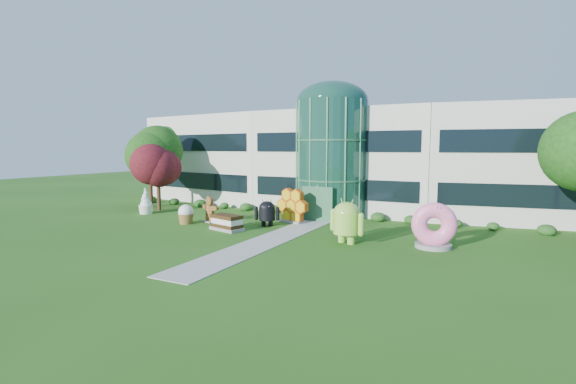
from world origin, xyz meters
The scene contains 14 objects.
ground centered at (0.00, 0.00, 0.00)m, with size 140.00×140.00×0.00m, color #215114.
building centered at (0.00, 18.00, 4.65)m, with size 46.00×15.00×9.30m, color beige, non-canonical shape.
atrium centered at (0.00, 12.00, 4.90)m, with size 6.00×6.00×9.80m, color #194738.
walkway centered at (0.00, 2.00, 0.02)m, with size 2.40×20.00×0.04m, color #9E9E93.
tree_red centered at (-15.50, 7.50, 3.00)m, with size 4.00×4.00×6.00m, color #3F0C14, non-canonical shape.
trees_backdrop centered at (0.00, 13.00, 4.20)m, with size 52.00×8.00×8.40m, color #113F0F, non-canonical shape.
android_green centered at (4.61, 2.72, 1.52)m, with size 2.68×1.79×3.04m, color #93D243, non-canonical shape.
android_black centered at (-2.60, 5.39, 1.12)m, with size 1.97×1.32×2.24m, color black, non-canonical shape.
donut centered at (9.59, 3.94, 1.37)m, with size 2.64×1.27×2.74m, color pink, non-canonical shape.
gingerbread centered at (-7.52, 4.82, 1.04)m, with size 2.25×0.87×2.08m, color brown, non-canonical shape.
ice_cream_sandwich centered at (-4.37, 2.69, 0.56)m, with size 2.53×1.26×1.13m, color black, non-canonical shape.
honeycomb centered at (-1.55, 7.62, 1.22)m, with size 3.11×1.11×2.45m, color yellow, non-canonical shape.
froyo centered at (-15.23, 5.58, 1.16)m, with size 1.35×1.35×2.32m, color white, non-canonical shape.
cupcake centered at (-8.70, 3.37, 0.76)m, with size 1.26×1.26×1.52m, color white, non-canonical shape.
Camera 1 is at (12.94, -21.51, 5.91)m, focal length 26.00 mm.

